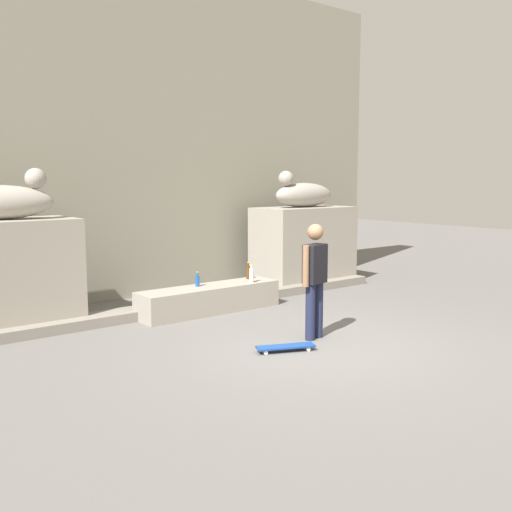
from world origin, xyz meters
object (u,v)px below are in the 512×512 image
Objects in this scene: statue_reclining_left at (0,201)px; skateboard at (286,347)px; bottle_blue at (197,280)px; statue_reclining_right at (303,194)px; bottle_clear at (251,275)px; skater at (315,276)px; bottle_brown at (248,272)px.

statue_reclining_left is 2.06× the size of skateboard.
statue_reclining_left is 6.55× the size of bottle_blue.
statue_reclining_right is (6.22, 0.01, 0.00)m from statue_reclining_left.
bottle_clear is (-2.33, -1.15, -1.38)m from statue_reclining_right.
bottle_clear is (0.96, -0.29, 0.04)m from bottle_blue.
bottle_blue is at bearing -91.62° from skater.
skateboard is (2.58, -3.54, -1.91)m from statue_reclining_left.
statue_reclining_left is at bearing 168.70° from bottle_brown.
skateboard is at bearing -42.37° from statue_reclining_left.
bottle_blue is 0.78× the size of bottle_clear.
bottle_brown is at bearing 18.54° from statue_reclining_right.
skater is 2.05× the size of skateboard.
skateboard is at bearing -118.71° from bottle_brown.
bottle_blue is (-0.40, 2.46, -0.36)m from skater.
statue_reclining_right reaches higher than bottle_brown.
bottle_clear is at bearing 23.85° from statue_reclining_right.
statue_reclining_left is 4.82m from skater.
statue_reclining_left is 3.36m from bottle_blue.
statue_reclining_left reaches higher than bottle_clear.
statue_reclining_right reaches higher than skateboard.
skater is at bearing -33.36° from statue_reclining_left.
statue_reclining_left is at bearing -30.74° from skateboard.
bottle_clear reaches higher than skateboard.
bottle_brown is at bearing -117.41° from skater.
statue_reclining_left is 4.28m from bottle_clear.
bottle_blue is at bearing 163.46° from bottle_clear.
skateboard is at bearing 5.62° from skater.
skater reaches higher than bottle_clear.
statue_reclining_left is at bearing -55.78° from skater.
bottle_blue is at bearing -177.95° from bottle_brown.
skater is at bearing -106.55° from bottle_brown.
statue_reclining_right is 2.68m from bottle_brown.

